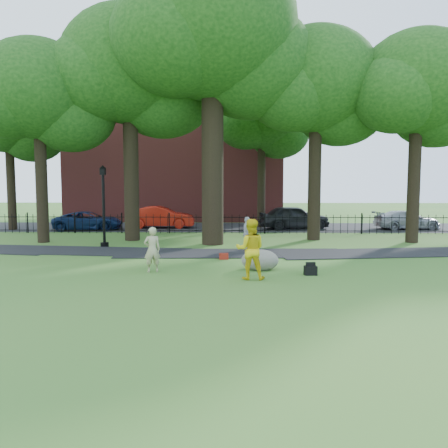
{
  "coord_description": "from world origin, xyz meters",
  "views": [
    {
      "loc": [
        1.16,
        -15.17,
        3.02
      ],
      "look_at": [
        0.71,
        2.0,
        1.49
      ],
      "focal_mm": 35.0,
      "sensor_mm": 36.0,
      "label": 1
    }
  ],
  "objects_px": {
    "big_tree": "(215,41)",
    "boulder": "(260,259)",
    "red_sedan": "(161,217)",
    "man": "(250,249)",
    "lamppost": "(104,207)",
    "woman": "(152,250)"
  },
  "relations": [
    {
      "from": "big_tree",
      "to": "red_sedan",
      "type": "relative_size",
      "value": 3.07
    },
    {
      "from": "man",
      "to": "lamppost",
      "type": "distance_m",
      "value": 10.01
    },
    {
      "from": "big_tree",
      "to": "woman",
      "type": "bearing_deg",
      "value": -104.19
    },
    {
      "from": "woman",
      "to": "red_sedan",
      "type": "xyz_separation_m",
      "value": [
        -2.37,
        15.57,
        -0.02
      ]
    },
    {
      "from": "man",
      "to": "boulder",
      "type": "bearing_deg",
      "value": -101.96
    },
    {
      "from": "lamppost",
      "to": "red_sedan",
      "type": "distance_m",
      "value": 9.58
    },
    {
      "from": "boulder",
      "to": "lamppost",
      "type": "height_order",
      "value": "lamppost"
    },
    {
      "from": "man",
      "to": "boulder",
      "type": "distance_m",
      "value": 1.78
    },
    {
      "from": "man",
      "to": "red_sedan",
      "type": "bearing_deg",
      "value": -69.04
    },
    {
      "from": "man",
      "to": "red_sedan",
      "type": "relative_size",
      "value": 0.42
    },
    {
      "from": "big_tree",
      "to": "woman",
      "type": "xyz_separation_m",
      "value": [
        -1.86,
        -7.35,
        -9.35
      ]
    },
    {
      "from": "big_tree",
      "to": "red_sedan",
      "type": "distance_m",
      "value": 13.16
    },
    {
      "from": "lamppost",
      "to": "red_sedan",
      "type": "bearing_deg",
      "value": 84.24
    },
    {
      "from": "boulder",
      "to": "red_sedan",
      "type": "height_order",
      "value": "red_sedan"
    },
    {
      "from": "woman",
      "to": "man",
      "type": "height_order",
      "value": "man"
    },
    {
      "from": "woman",
      "to": "man",
      "type": "xyz_separation_m",
      "value": [
        3.37,
        -1.05,
        0.18
      ]
    },
    {
      "from": "big_tree",
      "to": "boulder",
      "type": "relative_size",
      "value": 10.75
    },
    {
      "from": "man",
      "to": "red_sedan",
      "type": "distance_m",
      "value": 17.58
    },
    {
      "from": "woman",
      "to": "lamppost",
      "type": "relative_size",
      "value": 0.4
    },
    {
      "from": "man",
      "to": "lamppost",
      "type": "relative_size",
      "value": 0.49
    },
    {
      "from": "big_tree",
      "to": "woman",
      "type": "distance_m",
      "value": 12.04
    },
    {
      "from": "lamppost",
      "to": "red_sedan",
      "type": "relative_size",
      "value": 0.85
    }
  ]
}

